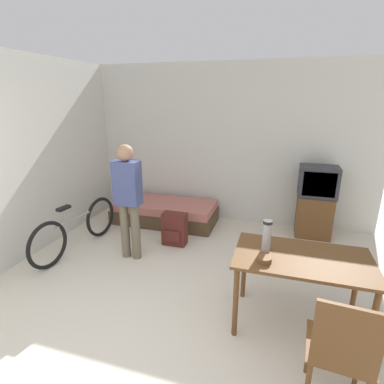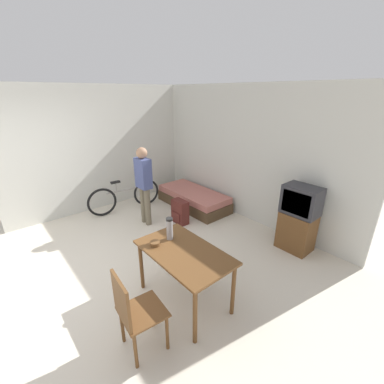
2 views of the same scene
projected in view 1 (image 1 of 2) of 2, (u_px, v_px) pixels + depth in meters
ground_plane at (113, 384)px, 2.33m from camera, size 20.00×20.00×0.00m
wall_back at (216, 144)px, 5.22m from camera, size 5.33×0.06×2.70m
wall_left at (34, 156)px, 4.16m from camera, size 0.06×4.58×2.70m
daybed at (165, 212)px, 5.33m from camera, size 1.80×0.80×0.38m
tv at (315, 202)px, 4.69m from camera, size 0.57×0.42×1.14m
dining_table at (302, 266)px, 2.75m from camera, size 1.22×0.72×0.75m
wooden_chair at (341, 350)px, 1.97m from camera, size 0.47×0.47×0.96m
bicycle at (77, 229)px, 4.31m from camera, size 0.22×1.66×0.73m
person_standing at (128, 195)px, 3.93m from camera, size 0.34×0.21×1.58m
thermos_flask at (267, 234)px, 2.79m from camera, size 0.09×0.09×0.30m
mate_bowl at (264, 260)px, 2.62m from camera, size 0.12×0.12×0.05m
backpack at (175, 229)px, 4.49m from camera, size 0.36×0.23×0.50m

